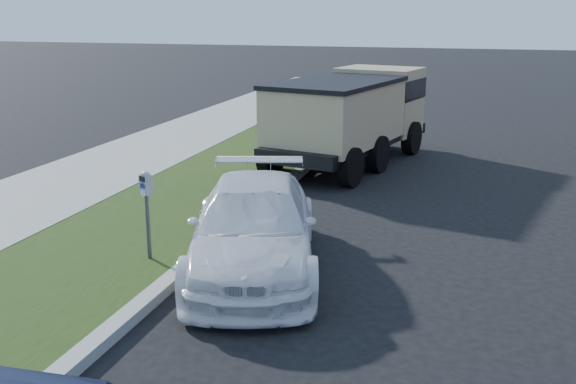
# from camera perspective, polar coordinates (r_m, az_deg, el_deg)

# --- Properties ---
(ground) EXTENTS (120.00, 120.00, 0.00)m
(ground) POSITION_cam_1_polar(r_m,az_deg,el_deg) (9.58, 6.42, -7.93)
(ground) COLOR black
(ground) RESTS_ON ground
(streetside) EXTENTS (6.12, 50.00, 0.15)m
(streetside) POSITION_cam_1_polar(r_m,az_deg,el_deg) (13.31, -16.21, -1.45)
(streetside) COLOR gray
(streetside) RESTS_ON ground
(parking_meter) EXTENTS (0.22, 0.19, 1.35)m
(parking_meter) POSITION_cam_1_polar(r_m,az_deg,el_deg) (10.10, -11.90, -0.32)
(parking_meter) COLOR #3F4247
(parking_meter) RESTS_ON ground
(white_wagon) EXTENTS (2.99, 4.78, 1.29)m
(white_wagon) POSITION_cam_1_polar(r_m,az_deg,el_deg) (10.00, -2.81, -2.89)
(white_wagon) COLOR white
(white_wagon) RESTS_ON ground
(dump_truck) EXTENTS (3.35, 6.01, 2.23)m
(dump_truck) POSITION_cam_1_polar(r_m,az_deg,el_deg) (16.96, 5.47, 6.72)
(dump_truck) COLOR black
(dump_truck) RESTS_ON ground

